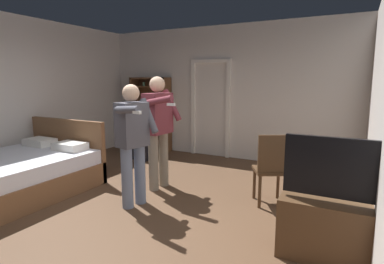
% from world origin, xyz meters
% --- Properties ---
extents(ground_plane, '(7.43, 7.43, 0.00)m').
position_xyz_m(ground_plane, '(0.00, 0.00, 0.00)').
color(ground_plane, brown).
extents(wall_back, '(5.85, 0.12, 2.83)m').
position_xyz_m(wall_back, '(0.00, 3.44, 1.42)').
color(wall_back, silver).
rests_on(wall_back, ground_plane).
extents(doorway_frame, '(0.93, 0.08, 2.13)m').
position_xyz_m(doorway_frame, '(-0.26, 3.36, 1.22)').
color(doorway_frame, white).
rests_on(doorway_frame, ground_plane).
extents(bed, '(1.70, 2.01, 1.02)m').
position_xyz_m(bed, '(-1.82, -0.11, 0.30)').
color(bed, brown).
rests_on(bed, ground_plane).
extents(bookshelf, '(0.99, 0.32, 1.75)m').
position_xyz_m(bookshelf, '(-1.74, 3.21, 0.95)').
color(bookshelf, brown).
rests_on(bookshelf, ground_plane).
extents(tv_flatscreen, '(1.00, 0.40, 1.19)m').
position_xyz_m(tv_flatscreen, '(2.50, 0.11, 0.36)').
color(tv_flatscreen, '#4C331E').
rests_on(tv_flatscreen, ground_plane).
extents(side_table, '(0.62, 0.62, 0.70)m').
position_xyz_m(side_table, '(2.15, 1.30, 0.47)').
color(side_table, '#4C331E').
rests_on(side_table, ground_plane).
extents(laptop, '(0.34, 0.35, 0.15)m').
position_xyz_m(laptop, '(2.12, 1.25, 0.75)').
color(laptop, black).
rests_on(laptop, side_table).
extents(bottle_on_table, '(0.06, 0.06, 0.24)m').
position_xyz_m(bottle_on_table, '(2.29, 1.22, 0.80)').
color(bottle_on_table, '#2D3221').
rests_on(bottle_on_table, side_table).
extents(wooden_chair, '(0.57, 0.57, 0.99)m').
position_xyz_m(wooden_chair, '(1.66, 1.15, 0.54)').
color(wooden_chair, '#4C331E').
rests_on(wooden_chair, ground_plane).
extents(person_blue_shirt, '(0.58, 0.64, 1.64)m').
position_xyz_m(person_blue_shirt, '(0.03, 0.28, 0.93)').
color(person_blue_shirt, slate).
rests_on(person_blue_shirt, ground_plane).
extents(person_striped_shirt, '(0.64, 0.64, 1.74)m').
position_xyz_m(person_striped_shirt, '(-0.07, 1.02, 1.02)').
color(person_striped_shirt, gray).
rests_on(person_striped_shirt, ground_plane).
extents(suitcase_dark, '(0.56, 0.46, 0.34)m').
position_xyz_m(suitcase_dark, '(-1.41, 2.39, 0.17)').
color(suitcase_dark, black).
rests_on(suitcase_dark, ground_plane).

